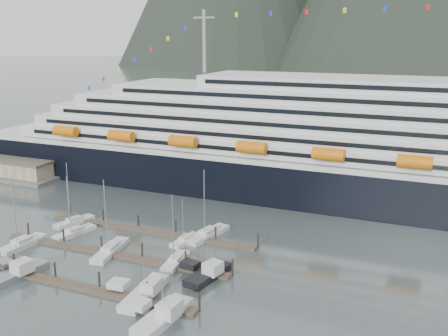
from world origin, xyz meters
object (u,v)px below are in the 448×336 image
at_px(sailboat_e, 74,222).
at_px(trawler_d, 162,315).
at_px(cruise_ship, 353,153).
at_px(sailboat_d, 110,250).
at_px(trawler_b, 18,272).
at_px(sailboat_g, 208,235).
at_px(trawler_e, 207,273).
at_px(sailboat_b, 75,233).
at_px(sailboat_h, 176,262).
at_px(warehouse, 1,164).
at_px(sailboat_f, 186,241).
at_px(trawler_c, 144,291).
at_px(sailboat_a, 22,245).

distance_m(sailboat_e, trawler_d, 46.34).
distance_m(cruise_ship, sailboat_d, 63.46).
bearing_deg(trawler_b, sailboat_g, -28.44).
bearing_deg(trawler_e, sailboat_b, 88.70).
height_order(sailboat_h, trawler_b, sailboat_h).
distance_m(sailboat_b, sailboat_g, 27.65).
height_order(warehouse, trawler_e, trawler_e).
relative_size(sailboat_f, sailboat_h, 0.70).
relative_size(cruise_ship, trawler_e, 19.99).
xyz_separation_m(sailboat_b, sailboat_g, (25.87, 9.76, 0.03)).
distance_m(cruise_ship, sailboat_b, 67.78).
height_order(sailboat_b, trawler_c, sailboat_b).
bearing_deg(sailboat_d, sailboat_a, 94.84).
xyz_separation_m(cruise_ship, trawler_e, (-14.63, -53.25, -11.19)).
xyz_separation_m(sailboat_d, trawler_b, (-8.47, -14.63, 0.44)).
bearing_deg(sailboat_g, trawler_b, 154.32).
relative_size(sailboat_f, trawler_c, 0.78).
bearing_deg(sailboat_e, trawler_d, -109.43).
bearing_deg(sailboat_d, sailboat_f, -55.95).
relative_size(sailboat_e, trawler_d, 1.22).
relative_size(sailboat_g, sailboat_h, 1.09).
bearing_deg(sailboat_h, sailboat_f, 10.86).
bearing_deg(sailboat_a, cruise_ship, -41.15).
bearing_deg(trawler_b, sailboat_f, -29.13).
height_order(sailboat_e, trawler_e, sailboat_e).
bearing_deg(sailboat_g, sailboat_f, 158.42).
bearing_deg(warehouse, sailboat_e, -29.50).
distance_m(sailboat_e, trawler_b, 25.83).
height_order(sailboat_f, sailboat_g, sailboat_g).
height_order(warehouse, sailboat_h, sailboat_h).
distance_m(sailboat_b, sailboat_f, 23.62).
bearing_deg(cruise_ship, trawler_e, -105.36).
distance_m(trawler_c, trawler_d, 8.12).
distance_m(sailboat_g, trawler_c, 26.68).
relative_size(sailboat_b, sailboat_e, 0.92).
relative_size(cruise_ship, sailboat_b, 16.04).
relative_size(sailboat_g, trawler_b, 1.38).
bearing_deg(sailboat_d, sailboat_e, 49.58).
relative_size(trawler_c, trawler_d, 1.04).
relative_size(sailboat_e, trawler_b, 1.32).
distance_m(sailboat_f, trawler_c, 22.61).
xyz_separation_m(sailboat_a, trawler_d, (38.55, -12.89, 0.43)).
height_order(cruise_ship, sailboat_g, cruise_ship).
distance_m(cruise_ship, warehouse, 103.31).
xyz_separation_m(trawler_b, trawler_d, (29.58, -2.62, 0.01)).
distance_m(cruise_ship, sailboat_h, 56.40).
bearing_deg(sailboat_b, cruise_ship, -33.23).
xyz_separation_m(sailboat_g, trawler_d, (7.48, -31.78, 0.44)).
bearing_deg(sailboat_d, trawler_e, -105.29).
xyz_separation_m(warehouse, sailboat_a, (48.62, -42.40, -1.79)).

